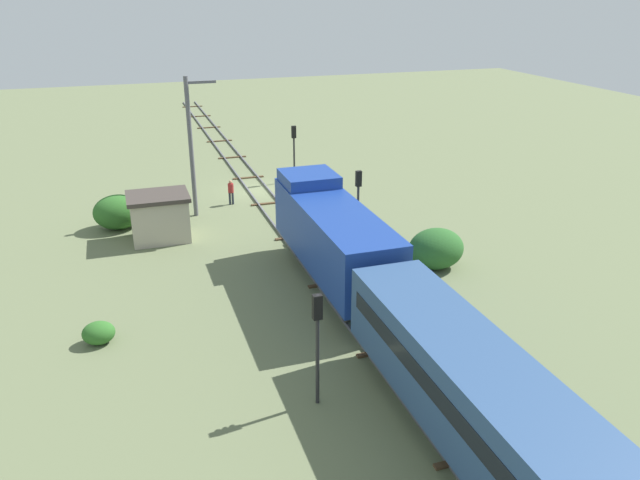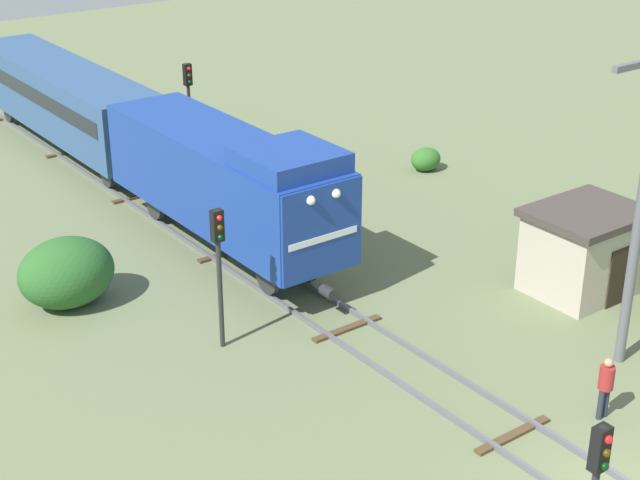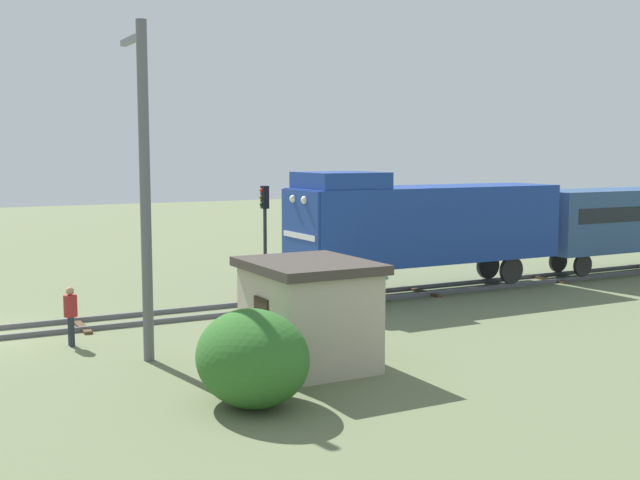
# 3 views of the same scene
# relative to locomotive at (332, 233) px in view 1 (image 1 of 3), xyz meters

# --- Properties ---
(ground_plane) EXTENTS (117.89, 117.89, 0.00)m
(ground_plane) POSITION_rel_locomotive_xyz_m (0.00, -16.36, -2.77)
(ground_plane) COLOR #66704C
(railway_track) EXTENTS (2.40, 78.59, 0.16)m
(railway_track) POSITION_rel_locomotive_xyz_m (0.00, -16.36, -2.70)
(railway_track) COLOR #595960
(railway_track) RESTS_ON ground
(locomotive) EXTENTS (2.90, 11.60, 4.60)m
(locomotive) POSITION_rel_locomotive_xyz_m (0.00, 0.00, 0.00)
(locomotive) COLOR navy
(locomotive) RESTS_ON railway_track
(passenger_car_leading) EXTENTS (2.84, 14.00, 3.66)m
(passenger_car_leading) POSITION_rel_locomotive_xyz_m (0.00, 13.34, -0.25)
(passenger_car_leading) COLOR #2D4C7A
(passenger_car_leading) RESTS_ON railway_track
(traffic_signal_near) EXTENTS (0.32, 0.34, 4.24)m
(traffic_signal_near) POSITION_rel_locomotive_xyz_m (-3.20, -17.77, 0.17)
(traffic_signal_near) COLOR #262628
(traffic_signal_near) RESTS_ON ground
(traffic_signal_mid) EXTENTS (0.32, 0.34, 4.16)m
(traffic_signal_mid) POSITION_rel_locomotive_xyz_m (-3.40, -5.17, 0.12)
(traffic_signal_mid) COLOR #262628
(traffic_signal_mid) RESTS_ON ground
(traffic_signal_far) EXTENTS (0.32, 0.34, 4.29)m
(traffic_signal_far) POSITION_rel_locomotive_xyz_m (3.60, 8.84, 0.20)
(traffic_signal_far) COLOR #262628
(traffic_signal_far) RESTS_ON ground
(worker_near_track) EXTENTS (0.38, 0.38, 1.70)m
(worker_near_track) POSITION_rel_locomotive_xyz_m (2.40, -13.83, -1.78)
(worker_near_track) COLOR #262B38
(worker_near_track) RESTS_ON ground
(catenary_mast) EXTENTS (1.94, 0.28, 8.83)m
(catenary_mast) POSITION_rel_locomotive_xyz_m (4.94, -12.34, 1.89)
(catenary_mast) COLOR #595960
(catenary_mast) RESTS_ON ground
(relay_hut) EXTENTS (3.50, 2.90, 2.74)m
(relay_hut) POSITION_rel_locomotive_xyz_m (7.50, -8.88, -1.38)
(relay_hut) COLOR #B2A893
(relay_hut) RESTS_ON ground
(bush_near) EXTENTS (2.96, 2.43, 2.16)m
(bush_near) POSITION_rel_locomotive_xyz_m (-5.86, -0.20, -1.70)
(bush_near) COLOR #295C26
(bush_near) RESTS_ON ground
(bush_mid) EXTENTS (1.34, 1.09, 0.97)m
(bush_mid) POSITION_rel_locomotive_xyz_m (10.97, 2.22, -2.29)
(bush_mid) COLOR #2F6726
(bush_mid) RESTS_ON ground
(bush_far) EXTENTS (2.91, 2.38, 2.12)m
(bush_far) POSITION_rel_locomotive_xyz_m (9.80, -11.44, -1.71)
(bush_far) COLOR #2E6526
(bush_far) RESTS_ON ground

